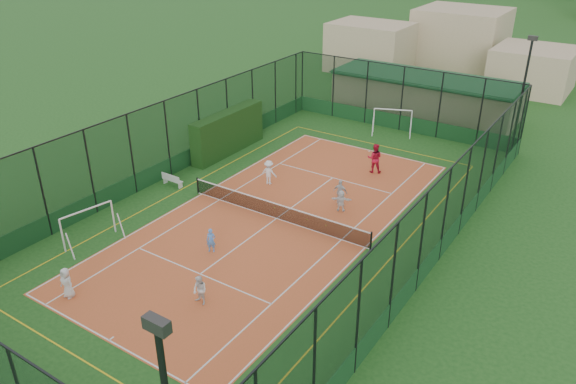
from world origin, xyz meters
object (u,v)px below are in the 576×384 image
Objects in this scene: child_near_right at (200,290)px; child_far_back at (341,201)px; child_near_left at (67,283)px; child_near_mid at (211,240)px; coach at (375,158)px; white_bench at (173,179)px; child_far_left at (269,172)px; child_far_right at (340,192)px; futsal_goal_far at (392,121)px; floodlight_ne at (521,98)px; futsal_goal_near at (89,226)px; clubhouse at (425,95)px.

child_near_right is 10.90m from child_far_back.
child_near_right is at bearing 60.45° from child_far_back.
child_near_left is at bearing 41.34° from child_far_back.
coach reaches higher than child_near_mid.
white_bench is 6.02m from child_far_left.
child_far_left is at bearing -4.34° from child_far_right.
coach is at bearing -93.18° from child_far_right.
child_far_left is 0.80× the size of coach.
child_near_left is 0.99× the size of child_far_right.
coach is at bearing -96.48° from futsal_goal_far.
child_near_mid is 0.81× the size of child_far_left.
floodlight_ne is 23.43m from child_near_mid.
futsal_goal_near is 18.07m from coach.
child_near_right is at bearing -84.56° from child_near_mid.
child_far_left is at bearing -98.90° from clubhouse.
child_far_left reaches higher than child_near_mid.
white_bench is 1.01× the size of child_near_left.
futsal_goal_near is 8.25m from child_near_right.
futsal_goal_near is at bearing 45.01° from child_far_right.
child_far_back is at bearing 36.79° from child_near_mid.
floodlight_ne is at bearing -18.08° from futsal_goal_far.
futsal_goal_far is 2.09× the size of child_near_right.
child_near_mid is 1.01× the size of child_far_back.
white_bench is at bearing 20.35° from futsal_goal_near.
white_bench is 0.51× the size of futsal_goal_far.
child_far_back is (10.36, 2.87, 0.23)m from white_bench.
clubhouse is 10.88× the size of child_near_right.
clubhouse is 18.57m from child_far_right.
child_far_right is at bearing -81.95° from child_far_back.
white_bench is 0.51× the size of futsal_goal_near.
floodlight_ne is 2.85× the size of futsal_goal_near.
child_far_back is at bearing 73.37° from coach.
child_near_left is (-3.72, -32.91, -0.83)m from clubhouse.
child_near_mid is at bearing -91.80° from clubhouse.
futsal_goal_near is 1.46× the size of coach.
child_far_left reaches higher than child_near_right.
child_far_left reaches higher than child_near_left.
white_bench is 10.75m from child_far_back.
coach is (-6.78, -7.94, -3.13)m from floodlight_ne.
coach reaches higher than child_near_left.
child_far_left is at bearing -7.82° from futsal_goal_near.
futsal_goal_far is (7.59, 16.09, 0.53)m from white_bench.
futsal_goal_far reaches higher than white_bench.
child_near_left is 15.07m from child_far_back.
child_far_left is 5.51m from child_far_back.
child_near_right is 0.71× the size of coach.
child_near_left is (2.98, -3.62, -0.19)m from futsal_goal_near.
floodlight_ne is 15.47m from child_far_back.
child_far_left is at bearing 36.28° from white_bench.
clubhouse is at bearing 71.25° from white_bench.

